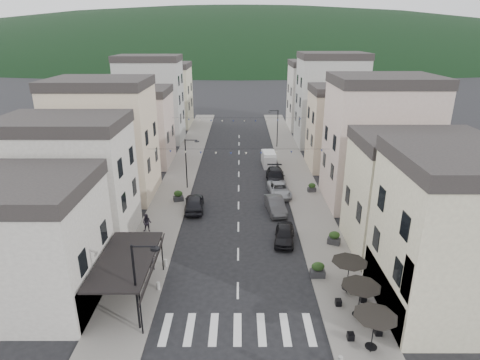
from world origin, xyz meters
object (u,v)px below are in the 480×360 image
object	(u,v)px
parked_car_a	(284,235)
pedestrian_b	(147,223)
parked_car_b	(276,205)
pedestrian_a	(152,260)
parked_car_d	(275,176)
parked_car_c	(279,189)
delivery_van	(269,158)
parked_car_e	(194,203)

from	to	relation	value
parked_car_a	pedestrian_b	world-z (taller)	pedestrian_b
parked_car_b	pedestrian_a	bearing A→B (deg)	-141.12
parked_car_b	parked_car_d	size ratio (longest dim) A/B	0.84
parked_car_c	pedestrian_b	xyz separation A→B (m)	(-12.99, -9.10, 0.31)
pedestrian_a	parked_car_a	bearing A→B (deg)	20.67
parked_car_a	parked_car_d	xyz separation A→B (m)	(0.43, 14.89, 0.08)
parked_car_a	pedestrian_b	distance (m)	12.59
parked_car_d	delivery_van	xyz separation A→B (m)	(-0.38, 6.70, 0.20)
pedestrian_a	pedestrian_b	xyz separation A→B (m)	(-1.73, 6.29, 0.05)
parked_car_c	parked_car_d	size ratio (longest dim) A/B	0.90
parked_car_b	delivery_van	xyz separation A→B (m)	(0.32, 15.33, 0.24)
parked_car_a	parked_car_e	world-z (taller)	parked_car_e
delivery_van	pedestrian_a	xyz separation A→B (m)	(-10.79, -26.18, -0.05)
parked_car_b	pedestrian_b	size ratio (longest dim) A/B	2.63
parked_car_d	pedestrian_a	xyz separation A→B (m)	(-11.17, -19.48, 0.15)
parked_car_a	delivery_van	distance (m)	21.60
parked_car_d	pedestrian_b	world-z (taller)	pedestrian_b
delivery_van	pedestrian_b	bearing A→B (deg)	-124.68
parked_car_b	parked_car_a	bearing A→B (deg)	-94.72
pedestrian_b	parked_car_d	bearing A→B (deg)	49.79
parked_car_d	parked_car_a	bearing A→B (deg)	-89.91
parked_car_b	parked_car_c	distance (m)	4.61
parked_car_e	delivery_van	bearing A→B (deg)	-124.53
parked_car_b	parked_car_c	xyz separation A→B (m)	(0.79, 4.54, -0.07)
parked_car_b	delivery_van	distance (m)	15.33
parked_car_a	parked_car_e	distance (m)	10.98
parked_car_c	delivery_van	distance (m)	10.80
delivery_van	pedestrian_a	size ratio (longest dim) A/B	2.62
parked_car_a	parked_car_c	bearing A→B (deg)	94.96
parked_car_e	pedestrian_b	size ratio (longest dim) A/B	2.72
pedestrian_a	parked_car_e	bearing A→B (deg)	77.23
parked_car_b	parked_car_c	world-z (taller)	parked_car_b
parked_car_b	parked_car_e	bearing A→B (deg)	169.68
parked_car_b	parked_car_d	world-z (taller)	parked_car_d
parked_car_e	delivery_van	size ratio (longest dim) A/B	1.11
delivery_van	pedestrian_a	distance (m)	28.32
parked_car_c	parked_car_b	bearing A→B (deg)	-104.86
parked_car_c	parked_car_e	bearing A→B (deg)	-161.12
parked_car_a	delivery_van	xyz separation A→B (m)	(0.06, 21.59, 0.29)
parked_car_e	pedestrian_a	world-z (taller)	pedestrian_a
parked_car_c	pedestrian_a	distance (m)	19.07
parked_car_d	pedestrian_a	bearing A→B (deg)	-118.08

